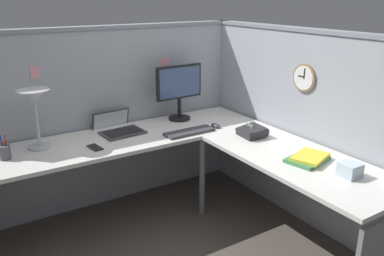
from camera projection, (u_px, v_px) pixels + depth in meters
name	position (u px, v px, depth m)	size (l,w,h in m)	color
ground_plane	(196.00, 227.00, 3.27)	(6.80, 6.80, 0.00)	#4C443D
cubicle_wall_back	(109.00, 116.00, 3.53)	(2.57, 0.12, 1.58)	#999EA8
cubicle_wall_right	(303.00, 127.00, 3.25)	(0.12, 2.37, 1.58)	#999EA8
desk	(184.00, 163.00, 2.96)	(2.35, 2.15, 0.73)	silver
monitor	(179.00, 88.00, 3.57)	(0.46, 0.20, 0.50)	black
laptop	(117.00, 128.00, 3.35)	(0.37, 0.41, 0.22)	#38383D
keyboard	(189.00, 132.00, 3.29)	(0.43, 0.14, 0.02)	#38383D
computer_mouse	(216.00, 126.00, 3.43)	(0.06, 0.10, 0.03)	#38383D
desk_lamp_dome	(34.00, 101.00, 2.87)	(0.24, 0.24, 0.44)	#B7BABF
pen_cup	(5.00, 152.00, 2.76)	(0.08, 0.08, 0.18)	#4C4C51
cell_phone	(95.00, 147.00, 2.97)	(0.07, 0.14, 0.01)	black
office_phone	(252.00, 132.00, 3.21)	(0.21, 0.22, 0.11)	#232326
book_stack	(308.00, 158.00, 2.74)	(0.33, 0.27, 0.04)	#3F7F4C
tissue_box	(350.00, 170.00, 2.50)	(0.12, 0.12, 0.09)	silver
wall_clock	(305.00, 78.00, 3.08)	(0.04, 0.22, 0.22)	olive
pinned_note_leftmost	(165.00, 62.00, 3.62)	(0.09, 0.00, 0.07)	pink
pinned_note_rightmost	(35.00, 72.00, 3.05)	(0.07, 0.00, 0.10)	pink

